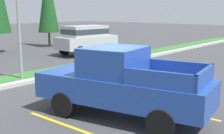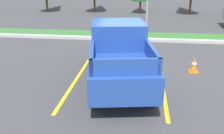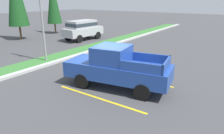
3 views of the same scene
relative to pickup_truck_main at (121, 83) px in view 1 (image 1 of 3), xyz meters
The scene contains 8 objects.
ground_plane 1.38m from the pickup_truck_main, 62.40° to the left, with size 120.00×120.00×0.00m, color #424244.
parking_line_near 1.86m from the pickup_truck_main, behind, with size 0.12×4.80×0.01m, color yellow.
parking_line_far 1.87m from the pickup_truck_main, ahead, with size 0.12×4.80×0.01m, color yellow.
curb_strip 5.90m from the pickup_truck_main, 85.86° to the left, with size 56.00×0.40×0.15m, color #B2B2AD.
grass_median 6.99m from the pickup_truck_main, 86.52° to the left, with size 56.00×1.80×0.06m, color #387533.
pickup_truck_main is the anchor object (origin of this frame).
suv_distant 13.29m from the pickup_truck_main, 49.25° to the left, with size 4.73×2.23×2.10m.
traffic_cone 3.20m from the pickup_truck_main, 24.62° to the left, with size 0.36×0.36×0.60m.
Camera 1 is at (-7.24, -6.16, 3.15)m, focal length 48.34 mm.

